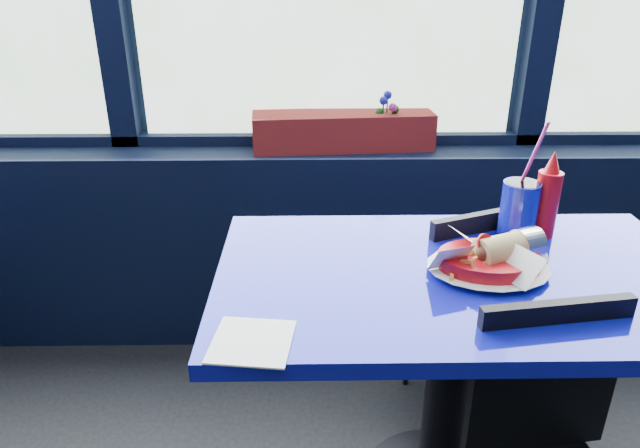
{
  "coord_description": "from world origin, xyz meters",
  "views": [
    {
      "loc": [
        -0.07,
        0.78,
        1.43
      ],
      "look_at": [
        -0.05,
        1.98,
        0.89
      ],
      "focal_mm": 32.0,
      "sensor_mm": 36.0,
      "label": 1
    }
  ],
  "objects": [
    {
      "name": "near_table",
      "position": [
        0.3,
        2.0,
        0.57
      ],
      "size": [
        1.2,
        0.7,
        0.75
      ],
      "color": "black",
      "rests_on": "ground"
    },
    {
      "name": "flower_vase",
      "position": [
        0.22,
        2.87,
        0.87
      ],
      "size": [
        0.11,
        0.11,
        0.22
      ],
      "rotation": [
        0.0,
        0.0,
        0.07
      ],
      "color": "silver",
      "rests_on": "window_sill"
    },
    {
      "name": "window_sill",
      "position": [
        0.0,
        2.87,
        0.4
      ],
      "size": [
        5.0,
        0.26,
        0.8
      ],
      "primitive_type": "cube",
      "color": "black",
      "rests_on": "ground"
    },
    {
      "name": "food_basket",
      "position": [
        0.37,
        2.0,
        0.78
      ],
      "size": [
        0.27,
        0.26,
        0.1
      ],
      "rotation": [
        0.0,
        0.0,
        -0.04
      ],
      "color": "#B80C12",
      "rests_on": "near_table"
    },
    {
      "name": "chair_near_back",
      "position": [
        0.46,
        2.33,
        0.46
      ],
      "size": [
        0.47,
        0.47,
        0.8
      ],
      "rotation": [
        0.0,
        0.0,
        3.53
      ],
      "color": "black",
      "rests_on": "ground"
    },
    {
      "name": "planter_box",
      "position": [
        0.06,
        2.89,
        0.87
      ],
      "size": [
        0.69,
        0.22,
        0.14
      ],
      "primitive_type": "cube",
      "rotation": [
        0.0,
        0.0,
        0.08
      ],
      "color": "maroon",
      "rests_on": "window_sill"
    },
    {
      "name": "soda_cup",
      "position": [
        0.5,
        2.2,
        0.83
      ],
      "size": [
        0.1,
        0.1,
        0.33
      ],
      "rotation": [
        0.0,
        0.0,
        -0.08
      ],
      "color": "#0D1393",
      "rests_on": "near_table"
    },
    {
      "name": "ketchup_bottle",
      "position": [
        0.57,
        2.21,
        0.86
      ],
      "size": [
        0.06,
        0.06,
        0.24
      ],
      "color": "#B80C12",
      "rests_on": "near_table"
    },
    {
      "name": "napkin",
      "position": [
        -0.19,
        1.72,
        0.75
      ],
      "size": [
        0.18,
        0.18,
        0.0
      ],
      "primitive_type": "cube",
      "rotation": [
        0.0,
        0.0,
        -0.12
      ],
      "color": "white",
      "rests_on": "near_table"
    }
  ]
}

